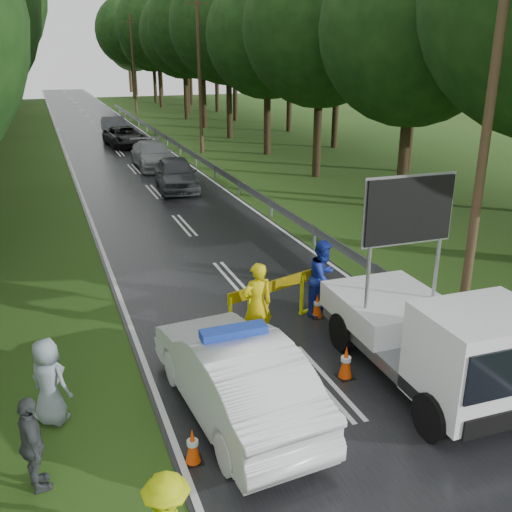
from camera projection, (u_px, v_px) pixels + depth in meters
name	position (u px, v px, depth m)	size (l,w,h in m)	color
ground	(324.00, 382.00, 11.83)	(160.00, 160.00, 0.00)	#234112
road	(119.00, 153.00, 38.22)	(7.00, 140.00, 0.02)	black
guardrail	(174.00, 142.00, 38.97)	(0.12, 60.06, 0.70)	gray
utility_pole_near	(489.00, 114.00, 13.59)	(1.40, 0.24, 10.00)	#42311E
utility_pole_mid	(200.00, 74.00, 36.46)	(1.40, 0.24, 10.00)	#42311E
utility_pole_far	(133.00, 65.00, 59.34)	(1.40, 0.24, 10.00)	#42311E
police_sedan	(234.00, 375.00, 10.57)	(2.11, 5.06, 1.79)	white
work_truck	(436.00, 338.00, 11.34)	(2.43, 5.19, 4.08)	gray
barrier	(277.00, 291.00, 14.05)	(2.80, 0.89, 1.20)	#DDE80C
officer	(257.00, 305.00, 13.00)	(0.74, 0.49, 2.04)	yellow
civilian	(323.00, 278.00, 14.62)	(0.97, 0.76, 1.99)	#182B9D
bystander_mid	(32.00, 445.00, 8.70)	(0.95, 0.40, 1.63)	#3D4044
bystander_right	(49.00, 382.00, 10.31)	(0.82, 0.54, 1.68)	gray
queue_car_first	(176.00, 174.00, 27.89)	(1.87, 4.66, 1.59)	#383B3F
queue_car_second	(153.00, 155.00, 33.20)	(2.09, 5.15, 1.49)	gray
queue_car_third	(125.00, 137.00, 40.56)	(2.32, 5.03, 1.40)	black
queue_car_fourth	(114.00, 126.00, 45.85)	(1.57, 4.49, 1.48)	#45474D
cone_near_left	(193.00, 446.00, 9.42)	(0.31, 0.31, 0.66)	black
cone_center	(346.00, 363.00, 11.87)	(0.35, 0.35, 0.74)	black
cone_far	(317.00, 306.00, 14.58)	(0.32, 0.32, 0.67)	black
cone_left_mid	(209.00, 365.00, 11.80)	(0.35, 0.35, 0.74)	black
cone_right	(394.00, 317.00, 13.91)	(0.35, 0.35, 0.74)	black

